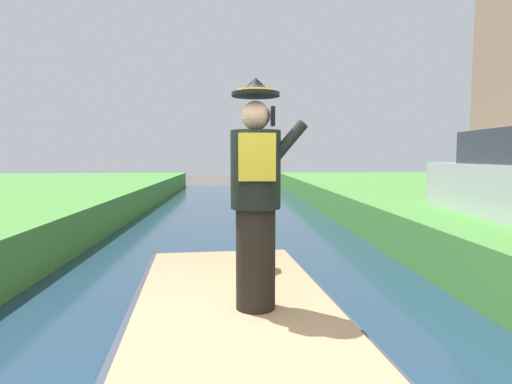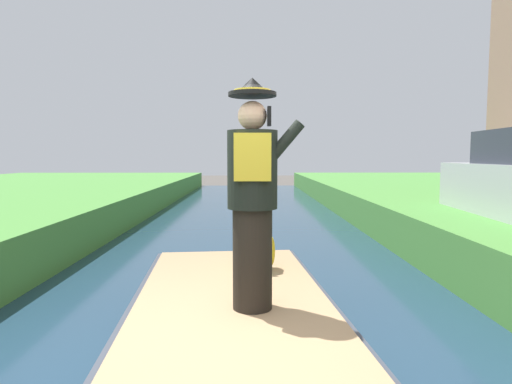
{
  "view_description": "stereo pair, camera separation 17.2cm",
  "coord_description": "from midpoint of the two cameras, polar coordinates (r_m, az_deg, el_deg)",
  "views": [
    {
      "loc": [
        -0.02,
        -2.86,
        1.95
      ],
      "look_at": [
        0.21,
        1.17,
        1.61
      ],
      "focal_mm": 30.22,
      "sensor_mm": 36.0,
      "label": 1
    },
    {
      "loc": [
        0.15,
        -2.86,
        1.95
      ],
      "look_at": [
        0.21,
        1.17,
        1.61
      ],
      "focal_mm": 30.22,
      "sensor_mm": 36.0,
      "label": 2
    }
  ],
  "objects": [
    {
      "name": "boat",
      "position": [
        3.92,
        -1.75,
        -18.44
      ],
      "size": [
        2.14,
        4.33,
        0.61
      ],
      "color": "#333842",
      "rests_on": "canal_water"
    },
    {
      "name": "parrot_plush",
      "position": [
        4.74,
        1.4,
        -7.3
      ],
      "size": [
        0.36,
        0.34,
        0.57
      ],
      "color": "green",
      "rests_on": "boat"
    },
    {
      "name": "person_pirate",
      "position": [
        3.44,
        1.02,
        -0.43
      ],
      "size": [
        0.61,
        0.42,
        1.85
      ],
      "rotation": [
        0.0,
        0.0,
        0.11
      ],
      "color": "black",
      "rests_on": "boat"
    }
  ]
}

